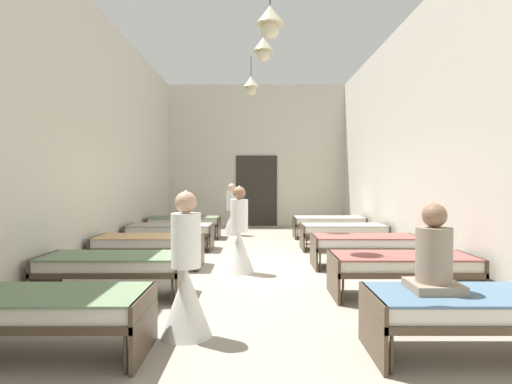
{
  "coord_description": "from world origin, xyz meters",
  "views": [
    {
      "loc": [
        -0.02,
        -7.53,
        1.59
      ],
      "look_at": [
        0.0,
        0.37,
        1.35
      ],
      "focal_mm": 29.44,
      "sensor_mm": 36.0,
      "label": 1
    }
  ],
  "objects_px": {
    "bed_left_row_4": "(184,222)",
    "bed_right_row_4": "(328,222)",
    "bed_right_row_3": "(342,230)",
    "nurse_mid_aisle": "(231,216)",
    "bed_right_row_2": "(364,243)",
    "patient_seated_primary": "(433,259)",
    "bed_left_row_0": "(40,308)",
    "nurse_far_aisle": "(238,242)",
    "bed_left_row_3": "(169,230)",
    "bed_left_row_1": "(112,265)",
    "bed_right_row_1": "(401,265)",
    "bed_left_row_2": "(148,243)",
    "bed_right_row_0": "(474,308)",
    "nurse_near_aisle": "(185,284)"
  },
  "relations": [
    {
      "from": "bed_right_row_2",
      "to": "patient_seated_primary",
      "type": "distance_m",
      "value": 3.77
    },
    {
      "from": "bed_left_row_4",
      "to": "nurse_near_aisle",
      "type": "distance_m",
      "value": 7.22
    },
    {
      "from": "bed_left_row_0",
      "to": "nurse_mid_aisle",
      "type": "height_order",
      "value": "nurse_mid_aisle"
    },
    {
      "from": "bed_left_row_3",
      "to": "patient_seated_primary",
      "type": "distance_m",
      "value": 6.67
    },
    {
      "from": "bed_left_row_2",
      "to": "bed_left_row_3",
      "type": "height_order",
      "value": "same"
    },
    {
      "from": "bed_right_row_0",
      "to": "bed_right_row_1",
      "type": "xyz_separation_m",
      "value": [
        0.0,
        1.9,
        0.0
      ]
    },
    {
      "from": "bed_left_row_4",
      "to": "bed_right_row_4",
      "type": "bearing_deg",
      "value": 0.0
    },
    {
      "from": "bed_left_row_4",
      "to": "nurse_far_aisle",
      "type": "bearing_deg",
      "value": -68.61
    },
    {
      "from": "bed_left_row_3",
      "to": "nurse_mid_aisle",
      "type": "relative_size",
      "value": 1.28
    },
    {
      "from": "bed_right_row_4",
      "to": "bed_right_row_1",
      "type": "bearing_deg",
      "value": -90.0
    },
    {
      "from": "bed_left_row_1",
      "to": "bed_left_row_4",
      "type": "relative_size",
      "value": 1.0
    },
    {
      "from": "bed_left_row_2",
      "to": "nurse_far_aisle",
      "type": "relative_size",
      "value": 1.28
    },
    {
      "from": "bed_left_row_0",
      "to": "bed_left_row_3",
      "type": "distance_m",
      "value": 5.7
    },
    {
      "from": "bed_right_row_3",
      "to": "bed_right_row_4",
      "type": "height_order",
      "value": "same"
    },
    {
      "from": "bed_left_row_2",
      "to": "nurse_near_aisle",
      "type": "relative_size",
      "value": 1.28
    },
    {
      "from": "bed_right_row_0",
      "to": "nurse_mid_aisle",
      "type": "distance_m",
      "value": 8.64
    },
    {
      "from": "bed_left_row_0",
      "to": "bed_right_row_1",
      "type": "height_order",
      "value": "same"
    },
    {
      "from": "bed_left_row_1",
      "to": "nurse_far_aisle",
      "type": "distance_m",
      "value": 2.23
    },
    {
      "from": "bed_left_row_0",
      "to": "bed_right_row_4",
      "type": "xyz_separation_m",
      "value": [
        3.91,
        7.6,
        0.0
      ]
    },
    {
      "from": "bed_left_row_0",
      "to": "bed_left_row_4",
      "type": "relative_size",
      "value": 1.0
    },
    {
      "from": "bed_left_row_0",
      "to": "bed_right_row_0",
      "type": "xyz_separation_m",
      "value": [
        3.91,
        0.0,
        0.0
      ]
    },
    {
      "from": "bed_left_row_2",
      "to": "patient_seated_primary",
      "type": "relative_size",
      "value": 2.37
    },
    {
      "from": "bed_right_row_2",
      "to": "bed_left_row_4",
      "type": "relative_size",
      "value": 1.0
    },
    {
      "from": "bed_right_row_4",
      "to": "nurse_far_aisle",
      "type": "bearing_deg",
      "value": -118.25
    },
    {
      "from": "bed_right_row_0",
      "to": "nurse_near_aisle",
      "type": "bearing_deg",
      "value": 169.71
    },
    {
      "from": "bed_right_row_0",
      "to": "nurse_near_aisle",
      "type": "xyz_separation_m",
      "value": [
        -2.68,
        0.49,
        0.09
      ]
    },
    {
      "from": "bed_right_row_2",
      "to": "nurse_far_aisle",
      "type": "distance_m",
      "value": 2.3
    },
    {
      "from": "bed_right_row_2",
      "to": "bed_right_row_4",
      "type": "bearing_deg",
      "value": 90.0
    },
    {
      "from": "bed_left_row_0",
      "to": "bed_right_row_2",
      "type": "height_order",
      "value": "same"
    },
    {
      "from": "bed_right_row_1",
      "to": "bed_left_row_2",
      "type": "relative_size",
      "value": 1.0
    },
    {
      "from": "bed_left_row_0",
      "to": "bed_left_row_3",
      "type": "relative_size",
      "value": 1.0
    },
    {
      "from": "bed_right_row_3",
      "to": "patient_seated_primary",
      "type": "relative_size",
      "value": 2.37
    },
    {
      "from": "bed_left_row_0",
      "to": "bed_left_row_2",
      "type": "bearing_deg",
      "value": 90.0
    },
    {
      "from": "nurse_far_aisle",
      "to": "bed_left_row_4",
      "type": "bearing_deg",
      "value": -101.74
    },
    {
      "from": "bed_right_row_3",
      "to": "nurse_mid_aisle",
      "type": "height_order",
      "value": "nurse_mid_aisle"
    },
    {
      "from": "bed_right_row_1",
      "to": "bed_right_row_2",
      "type": "xyz_separation_m",
      "value": [
        0.0,
        1.9,
        0.0
      ]
    },
    {
      "from": "bed_right_row_3",
      "to": "bed_right_row_4",
      "type": "bearing_deg",
      "value": 90.0
    },
    {
      "from": "bed_left_row_4",
      "to": "bed_left_row_2",
      "type": "bearing_deg",
      "value": -90.0
    },
    {
      "from": "bed_left_row_2",
      "to": "patient_seated_primary",
      "type": "height_order",
      "value": "patient_seated_primary"
    },
    {
      "from": "bed_right_row_1",
      "to": "nurse_far_aisle",
      "type": "distance_m",
      "value": 2.71
    },
    {
      "from": "bed_right_row_3",
      "to": "bed_right_row_4",
      "type": "distance_m",
      "value": 1.9
    },
    {
      "from": "bed_right_row_4",
      "to": "bed_left_row_3",
      "type": "bearing_deg",
      "value": -154.06
    },
    {
      "from": "bed_left_row_3",
      "to": "bed_left_row_0",
      "type": "bearing_deg",
      "value": -90.0
    },
    {
      "from": "bed_right_row_0",
      "to": "bed_right_row_1",
      "type": "bearing_deg",
      "value": 90.0
    },
    {
      "from": "bed_left_row_1",
      "to": "bed_left_row_2",
      "type": "bearing_deg",
      "value": 90.0
    },
    {
      "from": "bed_left_row_0",
      "to": "nurse_mid_aisle",
      "type": "bearing_deg",
      "value": 81.4
    },
    {
      "from": "bed_right_row_3",
      "to": "nurse_far_aisle",
      "type": "bearing_deg",
      "value": -134.44
    },
    {
      "from": "bed_left_row_1",
      "to": "nurse_near_aisle",
      "type": "bearing_deg",
      "value": -49.08
    },
    {
      "from": "bed_left_row_0",
      "to": "bed_right_row_4",
      "type": "distance_m",
      "value": 8.54
    },
    {
      "from": "bed_right_row_2",
      "to": "nurse_far_aisle",
      "type": "relative_size",
      "value": 1.28
    }
  ]
}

